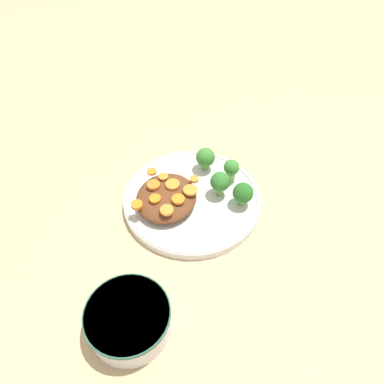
# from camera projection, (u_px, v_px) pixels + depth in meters

# --- Properties ---
(ground_plane) EXTENTS (4.00, 4.00, 0.00)m
(ground_plane) POSITION_uv_depth(u_px,v_px,m) (192.00, 202.00, 0.76)
(ground_plane) COLOR tan
(plate) EXTENTS (0.28, 0.28, 0.02)m
(plate) POSITION_uv_depth(u_px,v_px,m) (192.00, 199.00, 0.76)
(plate) COLOR silver
(plate) RESTS_ON ground_plane
(dip_bowl) EXTENTS (0.13, 0.13, 0.05)m
(dip_bowl) POSITION_uv_depth(u_px,v_px,m) (129.00, 319.00, 0.57)
(dip_bowl) COLOR silver
(dip_bowl) RESTS_ON ground_plane
(stew_mound) EXTENTS (0.13, 0.12, 0.03)m
(stew_mound) POSITION_uv_depth(u_px,v_px,m) (166.00, 198.00, 0.73)
(stew_mound) COLOR brown
(stew_mound) RESTS_ON plate
(broccoli_floret_0) EXTENTS (0.04, 0.04, 0.06)m
(broccoli_floret_0) POSITION_uv_depth(u_px,v_px,m) (220.00, 182.00, 0.73)
(broccoli_floret_0) COLOR #7FA85B
(broccoli_floret_0) RESTS_ON plate
(broccoli_floret_1) EXTENTS (0.04, 0.04, 0.05)m
(broccoli_floret_1) POSITION_uv_depth(u_px,v_px,m) (205.00, 158.00, 0.78)
(broccoli_floret_1) COLOR #7FA85B
(broccoli_floret_1) RESTS_ON plate
(broccoli_floret_2) EXTENTS (0.03, 0.03, 0.05)m
(broccoli_floret_2) POSITION_uv_depth(u_px,v_px,m) (231.00, 169.00, 0.76)
(broccoli_floret_2) COLOR #7FA85B
(broccoli_floret_2) RESTS_ON plate
(broccoli_floret_3) EXTENTS (0.04, 0.04, 0.05)m
(broccoli_floret_3) POSITION_uv_depth(u_px,v_px,m) (243.00, 193.00, 0.72)
(broccoli_floret_3) COLOR #7FA85B
(broccoli_floret_3) RESTS_ON plate
(carrot_slice_0) EXTENTS (0.03, 0.03, 0.01)m
(carrot_slice_0) POSITION_uv_depth(u_px,v_px,m) (173.00, 185.00, 0.73)
(carrot_slice_0) COLOR orange
(carrot_slice_0) RESTS_ON stew_mound
(carrot_slice_1) EXTENTS (0.03, 0.03, 0.01)m
(carrot_slice_1) POSITION_uv_depth(u_px,v_px,m) (154.00, 185.00, 0.73)
(carrot_slice_1) COLOR orange
(carrot_slice_1) RESTS_ON stew_mound
(carrot_slice_2) EXTENTS (0.02, 0.02, 0.01)m
(carrot_slice_2) POSITION_uv_depth(u_px,v_px,m) (178.00, 199.00, 0.70)
(carrot_slice_2) COLOR orange
(carrot_slice_2) RESTS_ON stew_mound
(carrot_slice_3) EXTENTS (0.02, 0.02, 0.00)m
(carrot_slice_3) POSITION_uv_depth(u_px,v_px,m) (163.00, 177.00, 0.74)
(carrot_slice_3) COLOR orange
(carrot_slice_3) RESTS_ON stew_mound
(carrot_slice_4) EXTENTS (0.02, 0.02, 0.00)m
(carrot_slice_4) POSITION_uv_depth(u_px,v_px,m) (155.00, 199.00, 0.70)
(carrot_slice_4) COLOR orange
(carrot_slice_4) RESTS_ON stew_mound
(carrot_slice_5) EXTENTS (0.02, 0.02, 0.01)m
(carrot_slice_5) POSITION_uv_depth(u_px,v_px,m) (167.00, 210.00, 0.68)
(carrot_slice_5) COLOR orange
(carrot_slice_5) RESTS_ON stew_mound
(carrot_slice_6) EXTENTS (0.02, 0.02, 0.01)m
(carrot_slice_6) POSITION_uv_depth(u_px,v_px,m) (137.00, 205.00, 0.69)
(carrot_slice_6) COLOR orange
(carrot_slice_6) RESTS_ON stew_mound
(carrot_slice_7) EXTENTS (0.03, 0.03, 0.00)m
(carrot_slice_7) POSITION_uv_depth(u_px,v_px,m) (190.00, 190.00, 0.72)
(carrot_slice_7) COLOR orange
(carrot_slice_7) RESTS_ON stew_mound
(carrot_slice_8) EXTENTS (0.02, 0.02, 0.01)m
(carrot_slice_8) POSITION_uv_depth(u_px,v_px,m) (192.00, 179.00, 0.74)
(carrot_slice_8) COLOR orange
(carrot_slice_8) RESTS_ON stew_mound
(carrot_slice_9) EXTENTS (0.02, 0.02, 0.00)m
(carrot_slice_9) POSITION_uv_depth(u_px,v_px,m) (152.00, 172.00, 0.75)
(carrot_slice_9) COLOR orange
(carrot_slice_9) RESTS_ON stew_mound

